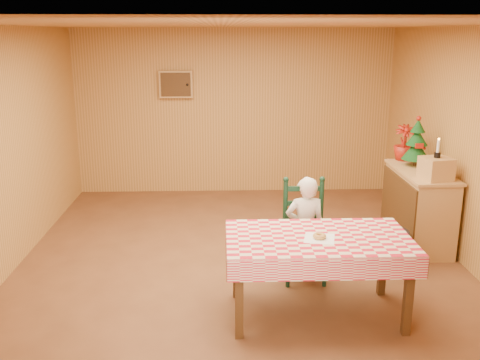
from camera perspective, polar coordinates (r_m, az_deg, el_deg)
name	(u,v)px	position (r m, az deg, el deg)	size (l,w,h in m)	color
ground	(241,267)	(6.05, 0.07, -9.22)	(6.00, 6.00, 0.00)	brown
cabin_walls	(239,97)	(6.07, -0.14, 8.84)	(5.10, 6.05, 2.65)	#BD8844
dining_table	(318,245)	(4.87, 8.32, -6.88)	(1.66, 0.96, 0.77)	#4A2D13
ladder_chair	(304,233)	(5.66, 6.85, -5.59)	(0.44, 0.40, 1.08)	black
seated_child	(305,229)	(5.58, 6.96, -5.24)	(0.41, 0.27, 1.12)	silver
napkin	(319,238)	(4.79, 8.47, -6.17)	(0.26, 0.26, 0.00)	white
donut	(319,236)	(4.78, 8.48, -5.93)	(0.12, 0.12, 0.04)	#B88842
shelf_unit	(418,207)	(6.88, 18.44, -2.77)	(0.54, 1.24, 0.93)	tan
crate	(436,169)	(6.37, 20.17, 1.16)	(0.30, 0.30, 0.25)	tan
christmas_tree	(417,143)	(6.93, 18.32, 3.73)	(0.34, 0.34, 0.62)	#4A2D13
flower_arrangement	(404,143)	(7.20, 17.11, 3.83)	(0.26, 0.26, 0.46)	#9A1A0E
candle_set	(438,152)	(6.33, 20.33, 2.82)	(0.07, 0.07, 0.22)	black
storage_bin	(389,248)	(6.22, 15.58, -7.02)	(0.42, 0.42, 0.42)	black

